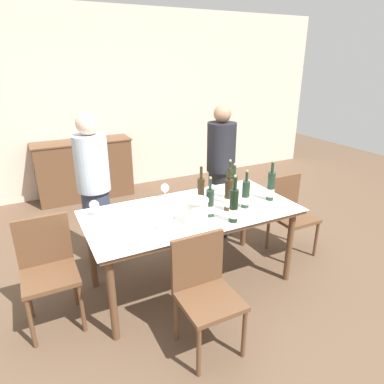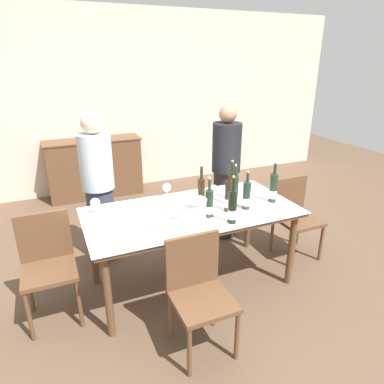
{
  "view_description": "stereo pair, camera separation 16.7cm",
  "coord_description": "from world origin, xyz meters",
  "px_view_note": "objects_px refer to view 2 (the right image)",
  "views": [
    {
      "loc": [
        -1.28,
        -2.52,
        2.06
      ],
      "look_at": [
        0.0,
        0.0,
        0.96
      ],
      "focal_mm": 32.0,
      "sensor_mm": 36.0,
      "label": 1
    },
    {
      "loc": [
        -1.12,
        -2.59,
        2.06
      ],
      "look_at": [
        0.0,
        0.0,
        0.96
      ],
      "focal_mm": 32.0,
      "sensor_mm": 36.0,
      "label": 2
    }
  ],
  "objects_px": {
    "wine_glass_1": "(167,188)",
    "person_host": "(99,189)",
    "sideboard_cabinet": "(95,168)",
    "wine_glass_2": "(156,217)",
    "wine_bottle_2": "(247,196)",
    "wine_bottle_4": "(273,189)",
    "wine_bottle_0": "(235,192)",
    "chair_right_end": "(294,212)",
    "chair_left_end": "(48,260)",
    "ice_bucket": "(195,211)",
    "dining_table": "(192,217)",
    "wine_glass_3": "(170,205)",
    "person_guest_left": "(226,174)",
    "wine_bottle_6": "(231,186)",
    "wine_glass_4": "(95,203)",
    "chair_near_front": "(198,287)",
    "wine_bottle_3": "(201,194)",
    "wine_glass_0": "(214,190)",
    "wine_bottle_5": "(229,197)",
    "wine_bottle_7": "(232,208)",
    "wine_bottle_1": "(209,204)"
  },
  "relations": [
    {
      "from": "chair_right_end",
      "to": "ice_bucket",
      "type": "bearing_deg",
      "value": -166.27
    },
    {
      "from": "sideboard_cabinet",
      "to": "wine_bottle_0",
      "type": "distance_m",
      "value": 2.96
    },
    {
      "from": "wine_bottle_6",
      "to": "wine_bottle_3",
      "type": "bearing_deg",
      "value": -165.96
    },
    {
      "from": "wine_glass_1",
      "to": "person_host",
      "type": "height_order",
      "value": "person_host"
    },
    {
      "from": "wine_bottle_0",
      "to": "chair_right_end",
      "type": "distance_m",
      "value": 0.96
    },
    {
      "from": "wine_glass_4",
      "to": "sideboard_cabinet",
      "type": "bearing_deg",
      "value": 82.31
    },
    {
      "from": "wine_bottle_2",
      "to": "wine_bottle_6",
      "type": "relative_size",
      "value": 0.92
    },
    {
      "from": "wine_bottle_4",
      "to": "wine_glass_3",
      "type": "bearing_deg",
      "value": 175.93
    },
    {
      "from": "wine_bottle_7",
      "to": "wine_glass_4",
      "type": "relative_size",
      "value": 2.85
    },
    {
      "from": "wine_bottle_2",
      "to": "chair_near_front",
      "type": "distance_m",
      "value": 0.99
    },
    {
      "from": "wine_bottle_2",
      "to": "sideboard_cabinet",
      "type": "bearing_deg",
      "value": 108.21
    },
    {
      "from": "wine_bottle_2",
      "to": "wine_glass_1",
      "type": "relative_size",
      "value": 2.33
    },
    {
      "from": "wine_bottle_0",
      "to": "chair_right_end",
      "type": "xyz_separation_m",
      "value": [
        0.85,
        0.14,
        -0.42
      ]
    },
    {
      "from": "wine_glass_0",
      "to": "wine_bottle_5",
      "type": "bearing_deg",
      "value": -91.74
    },
    {
      "from": "wine_bottle_7",
      "to": "wine_glass_0",
      "type": "bearing_deg",
      "value": 79.5
    },
    {
      "from": "dining_table",
      "to": "wine_bottle_6",
      "type": "relative_size",
      "value": 4.89
    },
    {
      "from": "wine_glass_4",
      "to": "wine_bottle_1",
      "type": "bearing_deg",
      "value": -27.17
    },
    {
      "from": "wine_bottle_2",
      "to": "wine_bottle_4",
      "type": "xyz_separation_m",
      "value": [
        0.32,
        0.04,
        0.01
      ]
    },
    {
      "from": "wine_bottle_0",
      "to": "wine_bottle_3",
      "type": "relative_size",
      "value": 1.01
    },
    {
      "from": "wine_glass_0",
      "to": "person_guest_left",
      "type": "relative_size",
      "value": 0.09
    },
    {
      "from": "wine_bottle_3",
      "to": "person_guest_left",
      "type": "xyz_separation_m",
      "value": [
        0.66,
        0.73,
        -0.12
      ]
    },
    {
      "from": "wine_bottle_3",
      "to": "wine_glass_1",
      "type": "relative_size",
      "value": 2.58
    },
    {
      "from": "dining_table",
      "to": "wine_glass_3",
      "type": "height_order",
      "value": "wine_glass_3"
    },
    {
      "from": "sideboard_cabinet",
      "to": "wine_glass_2",
      "type": "relative_size",
      "value": 10.31
    },
    {
      "from": "wine_glass_2",
      "to": "wine_bottle_0",
      "type": "bearing_deg",
      "value": 9.77
    },
    {
      "from": "wine_bottle_3",
      "to": "person_host",
      "type": "xyz_separation_m",
      "value": [
        -0.79,
        0.82,
        -0.11
      ]
    },
    {
      "from": "sideboard_cabinet",
      "to": "wine_bottle_2",
      "type": "distance_m",
      "value": 3.07
    },
    {
      "from": "wine_bottle_6",
      "to": "person_guest_left",
      "type": "height_order",
      "value": "person_guest_left"
    },
    {
      "from": "wine_bottle_6",
      "to": "wine_glass_3",
      "type": "relative_size",
      "value": 2.54
    },
    {
      "from": "wine_bottle_0",
      "to": "wine_bottle_5",
      "type": "relative_size",
      "value": 1.01
    },
    {
      "from": "wine_bottle_7",
      "to": "wine_glass_1",
      "type": "distance_m",
      "value": 0.79
    },
    {
      "from": "ice_bucket",
      "to": "wine_glass_3",
      "type": "xyz_separation_m",
      "value": [
        -0.15,
        0.2,
        -0.01
      ]
    },
    {
      "from": "wine_bottle_7",
      "to": "person_guest_left",
      "type": "relative_size",
      "value": 0.26
    },
    {
      "from": "chair_right_end",
      "to": "person_guest_left",
      "type": "height_order",
      "value": "person_guest_left"
    },
    {
      "from": "sideboard_cabinet",
      "to": "wine_bottle_7",
      "type": "height_order",
      "value": "wine_bottle_7"
    },
    {
      "from": "wine_glass_0",
      "to": "chair_left_end",
      "type": "relative_size",
      "value": 0.16
    },
    {
      "from": "wine_glass_1",
      "to": "wine_bottle_2",
      "type": "bearing_deg",
      "value": -42.16
    },
    {
      "from": "wine_bottle_4",
      "to": "wine_glass_1",
      "type": "relative_size",
      "value": 2.56
    },
    {
      "from": "chair_near_front",
      "to": "chair_right_end",
      "type": "height_order",
      "value": "chair_near_front"
    },
    {
      "from": "wine_bottle_1",
      "to": "wine_glass_2",
      "type": "relative_size",
      "value": 2.58
    },
    {
      "from": "wine_bottle_3",
      "to": "wine_bottle_0",
      "type": "bearing_deg",
      "value": -12.98
    },
    {
      "from": "wine_glass_0",
      "to": "wine_glass_3",
      "type": "distance_m",
      "value": 0.58
    },
    {
      "from": "person_host",
      "to": "person_guest_left",
      "type": "distance_m",
      "value": 1.45
    },
    {
      "from": "wine_bottle_1",
      "to": "wine_bottle_7",
      "type": "distance_m",
      "value": 0.22
    },
    {
      "from": "wine_bottle_0",
      "to": "wine_glass_2",
      "type": "height_order",
      "value": "wine_bottle_0"
    },
    {
      "from": "wine_glass_2",
      "to": "wine_glass_4",
      "type": "bearing_deg",
      "value": 130.15
    },
    {
      "from": "chair_left_end",
      "to": "ice_bucket",
      "type": "bearing_deg",
      "value": -15.58
    },
    {
      "from": "wine_bottle_3",
      "to": "wine_glass_3",
      "type": "bearing_deg",
      "value": -170.37
    },
    {
      "from": "wine_bottle_5",
      "to": "wine_glass_4",
      "type": "distance_m",
      "value": 1.18
    },
    {
      "from": "wine_glass_4",
      "to": "chair_near_front",
      "type": "distance_m",
      "value": 1.19
    }
  ]
}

